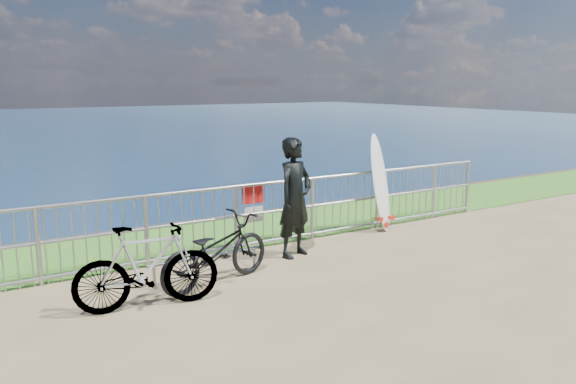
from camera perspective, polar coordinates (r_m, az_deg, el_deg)
grass_strip at (r=10.53m, az=-5.46°, el=-4.08°), size 120.00×120.00×0.00m
railing at (r=9.45m, az=-2.50°, el=-2.24°), size 10.06×0.10×1.13m
surfer at (r=8.90m, az=0.72°, el=-0.58°), size 0.81×0.67×1.91m
surfboard at (r=10.63m, az=9.39°, el=0.59°), size 0.59×0.56×1.84m
bicycle_near at (r=7.81m, az=-7.37°, el=-5.97°), size 1.94×1.11×0.96m
bicycle_far at (r=7.15m, az=-14.15°, el=-7.39°), size 1.84×0.79×1.07m
bike_rack at (r=8.09m, az=-8.30°, el=-6.75°), size 1.73×0.05×0.36m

